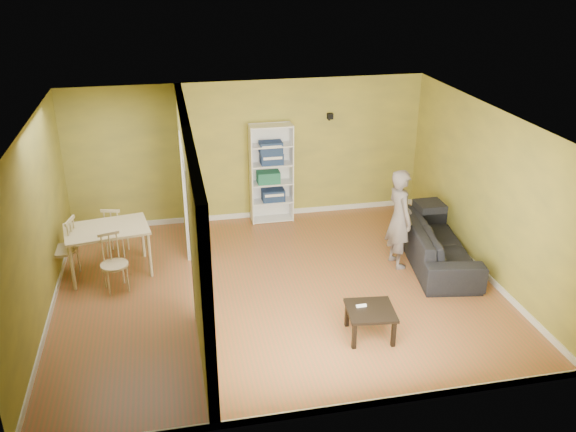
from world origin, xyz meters
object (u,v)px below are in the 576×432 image
at_px(chair_left, 63,248).
at_px(bookshelf, 271,173).
at_px(person, 400,210).
at_px(chair_far, 116,230).
at_px(sofa, 438,237).
at_px(dining_table, 107,233).
at_px(chair_near, 114,263).
at_px(coffee_table, 370,313).

bearing_deg(chair_left, bookshelf, 127.09).
height_order(person, chair_far, person).
distance_m(sofa, person, 0.84).
xyz_separation_m(person, chair_far, (-4.44, 1.30, -0.51)).
height_order(dining_table, chair_far, chair_far).
bearing_deg(bookshelf, sofa, -44.01).
xyz_separation_m(dining_table, chair_near, (0.11, -0.56, -0.25)).
bearing_deg(sofa, chair_left, 92.36).
xyz_separation_m(sofa, person, (-0.67, 0.04, 0.51)).
bearing_deg(bookshelf, chair_near, -142.27).
bearing_deg(person, chair_far, 67.72).
xyz_separation_m(sofa, chair_far, (-5.10, 1.34, -0.00)).
bearing_deg(dining_table, chair_left, 179.85).
xyz_separation_m(dining_table, chair_left, (-0.68, 0.00, -0.20)).
bearing_deg(person, chair_left, 76.89).
xyz_separation_m(person, bookshelf, (-1.66, 2.20, -0.03)).
distance_m(coffee_table, chair_far, 4.59).
relative_size(sofa, dining_table, 1.86).
bearing_deg(coffee_table, chair_far, 137.13).
xyz_separation_m(sofa, chair_near, (-5.07, 0.12, 0.01)).
distance_m(person, chair_left, 5.25).
xyz_separation_m(sofa, chair_left, (-5.86, 0.69, 0.06)).
bearing_deg(chair_left, person, 96.19).
relative_size(bookshelf, chair_left, 1.86).
distance_m(person, coffee_table, 2.20).
bearing_deg(chair_near, sofa, -17.96).
distance_m(sofa, dining_table, 5.23).
height_order(person, bookshelf, person).
xyz_separation_m(person, coffee_table, (-1.07, -1.82, -0.60)).
relative_size(sofa, person, 1.21).
xyz_separation_m(bookshelf, chair_left, (-3.53, -1.56, -0.43)).
relative_size(sofa, coffee_table, 3.77).
relative_size(coffee_table, chair_far, 0.70).
distance_m(dining_table, chair_near, 0.63).
relative_size(person, chair_left, 1.92).
height_order(person, chair_near, person).
bearing_deg(coffee_table, bookshelf, 98.25).
height_order(person, coffee_table, person).
relative_size(person, dining_table, 1.53).
distance_m(bookshelf, coffee_table, 4.11).
distance_m(person, chair_far, 4.65).
distance_m(sofa, bookshelf, 3.27).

